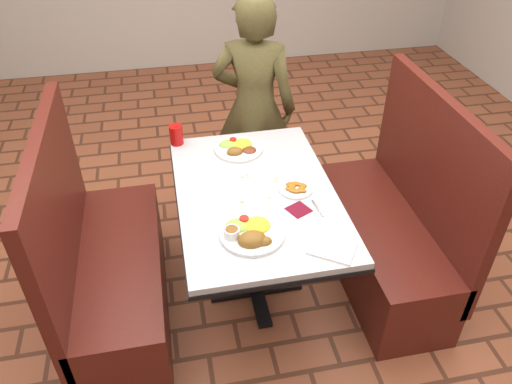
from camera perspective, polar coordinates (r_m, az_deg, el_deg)
The scene contains 14 objects.
dining_table at distance 2.60m, azimuth 0.00°, elevation -1.69°, with size 0.81×1.21×0.75m.
booth_bench_left at distance 2.82m, azimuth -16.31°, elevation -8.79°, with size 0.47×1.20×1.17m.
booth_bench_right at distance 3.04m, azimuth 14.98°, elevation -4.54°, with size 0.47×1.20×1.17m.
diner_person at distance 3.30m, azimuth -0.19°, elevation 9.52°, with size 0.55×0.36×1.51m, color brown.
near_dinner_plate at distance 2.27m, azimuth -0.59°, elevation -4.41°, with size 0.30×0.30×0.09m.
far_dinner_plate at distance 2.87m, azimuth -2.03°, elevation 5.26°, with size 0.27×0.27×0.07m.
plantain_plate at distance 2.56m, azimuth 4.54°, elevation 0.42°, with size 0.17×0.17×0.03m.
maroon_napkin at distance 2.44m, azimuth 4.90°, elevation -2.02°, with size 0.10×0.10×0.00m, color maroon.
spoon_utensil at distance 2.45m, azimuth 7.07°, elevation -1.83°, with size 0.01×0.13×0.00m, color silver.
red_tumbler at distance 2.95m, azimuth -9.10°, elevation 6.48°, with size 0.08×0.08×0.12m, color red.
paper_napkin at distance 2.24m, azimuth 8.68°, elevation -6.40°, with size 0.20×0.15×0.01m, color white.
knife_utensil at distance 2.25m, azimuth 0.19°, elevation -5.63°, with size 0.01×0.16×0.00m, color silver.
fork_utensil at distance 2.22m, azimuth 0.01°, elevation -6.25°, with size 0.01×0.14×0.00m, color silver.
lettuce_shreds at distance 2.60m, azimuth 0.60°, elevation 0.90°, with size 0.28×0.32×0.00m, color #8CB046, non-canonical shape.
Camera 1 is at (-0.40, -1.99, 2.29)m, focal length 35.00 mm.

